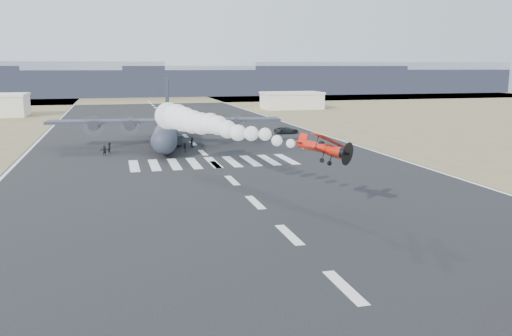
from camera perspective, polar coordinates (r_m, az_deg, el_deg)
name	(u,v)px	position (r m, az deg, el deg)	size (l,w,h in m)	color
ground	(345,287)	(37.81, 9.32, -12.29)	(500.00, 500.00, 0.00)	black
scrub_far	(145,98)	(262.52, -11.56, 7.22)	(500.00, 80.00, 0.00)	brown
runway_markings	(203,153)	(94.00, -5.61, 1.62)	(60.00, 260.00, 0.01)	silver
ridge_seg_c	(7,79)	(296.12, -24.76, 8.48)	(150.00, 50.00, 17.00)	slate
ridge_seg_d	(142,82)	(292.19, -11.95, 8.81)	(150.00, 50.00, 13.00)	slate
ridge_seg_e	(262,80)	(302.43, 0.60, 9.27)	(150.00, 50.00, 15.00)	slate
ridge_seg_f	(369,77)	(325.59, 11.86, 9.32)	(150.00, 50.00, 17.00)	slate
ridge_seg_g	(466,80)	(359.23, 21.28, 8.62)	(150.00, 50.00, 13.00)	slate
hangar_right	(292,100)	(191.87, 3.78, 7.13)	(20.50, 12.50, 5.90)	beige
aerobatic_biplane	(324,148)	(52.76, 7.17, 2.14)	(6.02, 5.93, 3.41)	red
smoke_trail	(190,121)	(75.78, -6.94, 4.90)	(13.03, 32.38, 3.98)	white
transport_aircraft	(166,128)	(104.12, -9.41, 4.16)	(42.66, 35.03, 12.31)	#202430
support_vehicle	(287,130)	(120.77, 3.24, 4.01)	(2.49, 5.40, 1.50)	black
crew_a	(157,146)	(97.04, -10.41, 2.27)	(0.60, 0.49, 1.65)	black
crew_b	(192,142)	(100.85, -6.74, 2.73)	(0.89, 0.55, 1.82)	black
crew_c	(185,147)	(94.78, -7.50, 2.18)	(1.11, 0.52, 1.72)	black
crew_d	(169,144)	(98.93, -9.10, 2.46)	(0.94, 0.48, 1.61)	black
crew_e	(169,143)	(100.58, -9.14, 2.66)	(0.91, 0.56, 1.85)	black
crew_f	(105,150)	(94.31, -15.66, 1.80)	(1.51, 0.49, 1.62)	black
crew_g	(157,143)	(100.85, -10.39, 2.59)	(0.62, 0.51, 1.69)	black
crew_h	(110,148)	(97.03, -15.13, 2.10)	(0.83, 0.51, 1.71)	black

